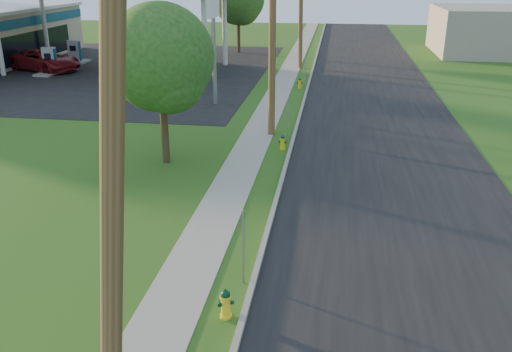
{
  "coord_description": "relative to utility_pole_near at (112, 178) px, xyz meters",
  "views": [
    {
      "loc": [
        2.26,
        -7.3,
        7.42
      ],
      "look_at": [
        0.0,
        8.0,
        1.4
      ],
      "focal_mm": 38.0,
      "sensor_mm": 36.0,
      "label": 1
    }
  ],
  "objects": [
    {
      "name": "utility_pole_mid",
      "position": [
        -0.0,
        18.0,
        0.15
      ],
      "size": [
        1.4,
        0.32,
        9.8
      ],
      "color": "brown",
      "rests_on": "ground"
    },
    {
      "name": "fuel_pump_se",
      "position": [
        -8.9,
        35.0,
        -4.08
      ],
      "size": [
        1.2,
        3.2,
        1.9
      ],
      "color": "gray",
      "rests_on": "ground"
    },
    {
      "name": "sign_post_mid",
      "position": [
        0.85,
        17.0,
        -3.8
      ],
      "size": [
        0.05,
        0.04,
        2.0
      ],
      "primitive_type": "cube",
      "color": "gray",
      "rests_on": "ground"
    },
    {
      "name": "sidewalk",
      "position": [
        -0.65,
        11.0,
        -4.79
      ],
      "size": [
        1.5,
        120.0,
        0.03
      ],
      "primitive_type": "cube",
      "color": "#9A978B",
      "rests_on": "ground"
    },
    {
      "name": "road",
      "position": [
        5.1,
        11.0,
        -4.79
      ],
      "size": [
        8.0,
        120.0,
        0.02
      ],
      "primitive_type": "cube",
      "color": "black",
      "rests_on": "ground"
    },
    {
      "name": "price_pylon",
      "position": [
        -3.9,
        23.5,
        0.63
      ],
      "size": [
        0.34,
        2.04,
        6.85
      ],
      "color": "gray",
      "rests_on": "ground"
    },
    {
      "name": "curb",
      "position": [
        1.1,
        11.0,
        -4.73
      ],
      "size": [
        0.15,
        120.0,
        0.15
      ],
      "primitive_type": "cube",
      "color": "gray",
      "rests_on": "ground"
    },
    {
      "name": "hydrant_near",
      "position": [
        0.69,
        3.74,
        -4.44
      ],
      "size": [
        0.38,
        0.34,
        0.73
      ],
      "color": "yellow",
      "rests_on": "ground"
    },
    {
      "name": "sign_post_far",
      "position": [
        0.85,
        29.2,
        -3.8
      ],
      "size": [
        0.05,
        0.04,
        2.0
      ],
      "primitive_type": "cube",
      "color": "gray",
      "rests_on": "ground"
    },
    {
      "name": "hydrant_mid",
      "position": [
        0.75,
        15.85,
        -4.48
      ],
      "size": [
        0.34,
        0.31,
        0.66
      ],
      "color": "yellow",
      "rests_on": "ground"
    },
    {
      "name": "hydrant_far",
      "position": [
        0.58,
        28.44,
        -4.46
      ],
      "size": [
        0.36,
        0.32,
        0.7
      ],
      "color": "yellow",
      "rests_on": "ground"
    },
    {
      "name": "tree_verge",
      "position": [
        -3.64,
        13.51,
        -0.78
      ],
      "size": [
        4.12,
        4.12,
        6.25
      ],
      "color": "#3C2B1A",
      "rests_on": "ground"
    },
    {
      "name": "utility_pole_near",
      "position": [
        0.0,
        0.0,
        0.0
      ],
      "size": [
        1.4,
        0.32,
        9.48
      ],
      "color": "brown",
      "rests_on": "ground"
    },
    {
      "name": "forecourt",
      "position": [
        -15.4,
        33.0,
        -4.79
      ],
      "size": [
        26.0,
        28.0,
        0.02
      ],
      "primitive_type": "cube",
      "color": "black",
      "rests_on": "ground"
    },
    {
      "name": "sign_post_near",
      "position": [
        0.85,
        5.2,
        -3.8
      ],
      "size": [
        0.05,
        0.04,
        2.0
      ],
      "primitive_type": "cube",
      "color": "gray",
      "rests_on": "ground"
    },
    {
      "name": "fuel_pump_ne",
      "position": [
        -8.9,
        31.0,
        -4.08
      ],
      "size": [
        1.2,
        3.2,
        1.9
      ],
      "color": "gray",
      "rests_on": "ground"
    },
    {
      "name": "tree_lot",
      "position": [
        -5.92,
        43.02,
        -0.21
      ],
      "size": [
        4.7,
        4.7,
        7.13
      ],
      "color": "#3C2B1A",
      "rests_on": "ground"
    },
    {
      "name": "car_red",
      "position": [
        -18.79,
        31.92,
        -3.99
      ],
      "size": [
        6.44,
        4.82,
        1.63
      ],
      "primitive_type": "imported",
      "rotation": [
        0.0,
        0.0,
        1.16
      ],
      "color": "maroon",
      "rests_on": "ground"
    },
    {
      "name": "fuel_pump_nw",
      "position": [
        -17.9,
        31.0,
        -4.08
      ],
      "size": [
        1.2,
        3.2,
        1.9
      ],
      "color": "gray",
      "rests_on": "ground"
    },
    {
      "name": "fuel_pump_sw",
      "position": [
        -17.9,
        35.0,
        -4.08
      ],
      "size": [
        1.2,
        3.2,
        1.9
      ],
      "color": "gray",
      "rests_on": "ground"
    },
    {
      "name": "utility_pole_far",
      "position": [
        -0.0,
        36.0,
        0.0
      ],
      "size": [
        1.4,
        0.32,
        9.5
      ],
      "color": "brown",
      "rests_on": "ground"
    }
  ]
}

